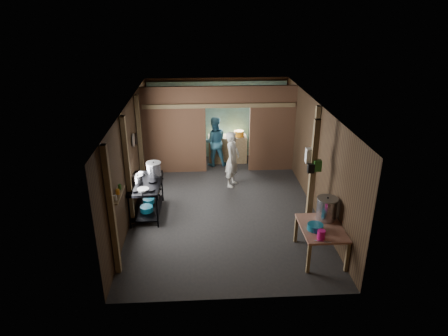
{
  "coord_description": "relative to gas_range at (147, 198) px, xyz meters",
  "views": [
    {
      "loc": [
        -0.52,
        -8.99,
        4.84
      ],
      "look_at": [
        0.0,
        -0.2,
        1.1
      ],
      "focal_mm": 31.79,
      "sensor_mm": 36.0,
      "label": 1
    }
  ],
  "objects": [
    {
      "name": "gas_range",
      "position": [
        0.0,
        0.0,
        0.0
      ],
      "size": [
        0.74,
        1.44,
        0.85
      ],
      "primitive_type": null,
      "color": "black",
      "rests_on": "floor"
    },
    {
      "name": "cross_beam",
      "position": [
        1.88,
        2.52,
        1.62
      ],
      "size": [
        4.4,
        0.12,
        0.12
      ],
      "primitive_type": "cube",
      "color": "#957F57",
      "rests_on": "wall_left"
    },
    {
      "name": "post_left_b",
      "position": [
        -0.3,
        -0.43,
        0.87
      ],
      "size": [
        0.1,
        0.12,
        2.6
      ],
      "primitive_type": "cube",
      "color": "#957F57",
      "rests_on": "floor"
    },
    {
      "name": "turquoise_panel",
      "position": [
        1.88,
        3.81,
        0.82
      ],
      "size": [
        4.4,
        0.06,
        2.5
      ],
      "primitive_type": "cube",
      "color": "#73BCB6",
      "rests_on": "wall_back"
    },
    {
      "name": "wall_back",
      "position": [
        1.88,
        3.87,
        0.87
      ],
      "size": [
        4.5,
        0.0,
        2.6
      ],
      "primitive_type": "cube",
      "color": "#44331D",
      "rests_on": "ground"
    },
    {
      "name": "wash_basin",
      "position": [
        3.55,
        -2.03,
        0.31
      ],
      "size": [
        0.4,
        0.4,
        0.12
      ],
      "primitive_type": "cylinder",
      "rotation": [
        0.0,
        0.0,
        0.34
      ],
      "color": "#116685",
      "rests_on": "prep_table"
    },
    {
      "name": "pan_lid_small",
      "position": [
        -0.33,
        1.17,
        1.12
      ],
      "size": [
        0.03,
        0.3,
        0.3
      ],
      "primitive_type": "cylinder",
      "rotation": [
        0.0,
        1.57,
        0.0
      ],
      "color": "black",
      "rests_on": "wall_left"
    },
    {
      "name": "bag_green",
      "position": [
        3.8,
        -0.99,
        1.17
      ],
      "size": [
        0.16,
        0.12,
        0.24
      ],
      "primitive_type": "cube",
      "color": "#296F25",
      "rests_on": "post_free"
    },
    {
      "name": "wall_right",
      "position": [
        4.13,
        0.37,
        0.87
      ],
      "size": [
        0.0,
        7.0,
        2.6
      ],
      "primitive_type": "cube",
      "color": "#44331D",
      "rests_on": "ground"
    },
    {
      "name": "partition_header",
      "position": [
        2.13,
        2.57,
        1.87
      ],
      "size": [
        1.3,
        0.1,
        0.6
      ],
      "primitive_type": "cube",
      "color": "brown",
      "rests_on": "wall_back"
    },
    {
      "name": "wall_shelf",
      "position": [
        -0.27,
        -1.73,
        0.97
      ],
      "size": [
        0.14,
        0.8,
        0.03
      ],
      "primitive_type": "cube",
      "color": "#957F57",
      "rests_on": "wall_left"
    },
    {
      "name": "stove_saucepan",
      "position": [
        -0.17,
        0.38,
        0.47
      ],
      "size": [
        0.17,
        0.17,
        0.09
      ],
      "primitive_type": "cylinder",
      "rotation": [
        0.0,
        0.0,
        0.21
      ],
      "color": "#B0AFBC",
      "rests_on": "gas_range"
    },
    {
      "name": "worker_back",
      "position": [
        1.75,
        3.03,
        0.36
      ],
      "size": [
        0.8,
        0.64,
        1.57
      ],
      "primitive_type": "imported",
      "rotation": [
        0.0,
        0.0,
        3.21
      ],
      "color": "teal",
      "rests_on": "floor"
    },
    {
      "name": "stock_pot",
      "position": [
        3.88,
        -1.64,
        0.48
      ],
      "size": [
        0.52,
        0.52,
        0.5
      ],
      "primitive_type": null,
      "rotation": [
        0.0,
        0.0,
        0.25
      ],
      "color": "#B0AFBC",
      "rests_on": "prep_table"
    },
    {
      "name": "ceiling",
      "position": [
        1.88,
        0.37,
        2.17
      ],
      "size": [
        4.5,
        7.0,
        0.0
      ],
      "primitive_type": "cube",
      "color": "#32302D",
      "rests_on": "ground"
    },
    {
      "name": "post_left_a",
      "position": [
        -0.3,
        -2.23,
        0.87
      ],
      "size": [
        0.1,
        0.12,
        2.6
      ],
      "primitive_type": "cube",
      "color": "#957F57",
      "rests_on": "floor"
    },
    {
      "name": "jar_green",
      "position": [
        -0.27,
        -1.51,
        1.04
      ],
      "size": [
        0.06,
        0.06,
        0.1
      ],
      "primitive_type": "cylinder",
      "color": "#296F25",
      "rests_on": "wall_shelf"
    },
    {
      "name": "floor",
      "position": [
        1.88,
        0.37,
        -0.43
      ],
      "size": [
        4.5,
        7.0,
        0.0
      ],
      "primitive_type": "cube",
      "color": "#252525",
      "rests_on": "ground"
    },
    {
      "name": "blue_tub_front",
      "position": [
        0.0,
        -0.17,
        -0.2
      ],
      "size": [
        0.31,
        0.31,
        0.13
      ],
      "primitive_type": "cylinder",
      "color": "#116685",
      "rests_on": "gas_range"
    },
    {
      "name": "wall_front",
      "position": [
        1.88,
        -3.13,
        0.87
      ],
      "size": [
        4.5,
        0.0,
        2.6
      ],
      "primitive_type": "cube",
      "color": "#44331D",
      "rests_on": "ground"
    },
    {
      "name": "post_left_c",
      "position": [
        -0.3,
        1.57,
        0.87
      ],
      "size": [
        0.1,
        0.12,
        2.6
      ],
      "primitive_type": "cube",
      "color": "#957F57",
      "rests_on": "floor"
    },
    {
      "name": "pan_lid_big",
      "position": [
        -0.33,
        0.77,
        1.22
      ],
      "size": [
        0.03,
        0.34,
        0.34
      ],
      "primitive_type": "cylinder",
      "rotation": [
        0.0,
        1.57,
        0.0
      ],
      "color": "gray",
      "rests_on": "wall_left"
    },
    {
      "name": "wall_left",
      "position": [
        -0.37,
        0.37,
        0.87
      ],
      "size": [
        0.0,
        7.0,
        2.6
      ],
      "primitive_type": "cube",
      "color": "#44331D",
      "rests_on": "ground"
    },
    {
      "name": "bag_black",
      "position": [
        3.66,
        -1.01,
        1.12
      ],
      "size": [
        0.14,
        0.1,
        0.2
      ],
      "primitive_type": "cube",
      "color": "black",
      "rests_on": "post_free"
    },
    {
      "name": "red_cup",
      "position": [
        1.85,
        3.32,
        0.5
      ],
      "size": [
        0.13,
        0.13,
        0.15
      ],
      "primitive_type": "cylinder",
      "color": "#BD440F",
      "rests_on": "back_counter"
    },
    {
      "name": "partition_left",
      "position": [
        0.55,
        2.57,
        0.87
      ],
      "size": [
        1.85,
        0.1,
        2.6
      ],
      "primitive_type": "cube",
      "color": "brown",
      "rests_on": "floor"
    },
    {
      "name": "stove_pot_med",
      "position": [
        -0.17,
        -0.01,
        0.51
      ],
      "size": [
        0.24,
        0.24,
        0.21
      ],
      "primitive_type": null,
      "rotation": [
        0.0,
        0.0,
        0.02
      ],
      "color": "#B0AFBC",
      "rests_on": "gas_range"
    },
    {
      "name": "pink_bucket",
      "position": [
        3.57,
        -2.35,
        0.34
      ],
      "size": [
        0.18,
        0.18,
        0.18
      ],
      "primitive_type": "cylinder",
      "rotation": [
        0.0,
        0.0,
        0.28
      ],
      "color": "#F01586",
      "rests_on": "prep_table"
    },
    {
      "name": "cook",
      "position": [
        2.19,
        1.51,
        0.36
      ],
      "size": [
        0.58,
        0.68,
        1.58
      ],
      "primitive_type": "imported",
      "rotation": [
        0.0,
        0.0,
        1.15
      ],
      "color": "beige",
      "rests_on": "floor"
    },
    {
      "name": "post_right",
      "position": [
        4.06,
        0.17,
        0.87
      ],
      "size": [
        0.1,
        0.12,
        2.6
      ],
      "primitive_type": "cube",
      "color": "#957F57",
      "rests_on": "floor"
    },
    {
      "name": "prep_table",
      "position": [
        3.71,
        -1.95,
        -0.09
      ],
      "size": [
        0.83,
        1.14,
        0.67
      ],
      "primitive_type": null,
      "color": "tan",
      "rests_on": "floor"
    },
    {
      "name": "post_free",
      "position": [
        3.73,
        -0.93,
        0.87
      ],
      "size": [
        0.12,
        0.12,
        2.6
      ],
      "primitive_type": "cube",
      "color": "#957F57",
      "rests_on": "floor"
    },
    {
      "name": "bag_white",
      "position": [
        3.68,
        -0.85,
        1.35
      ],
      "size": [
        0.22,
        0.15,
        0.32
      ],
      "primitive_type": "cube",
      "color": "white",
      "rests_on": "post_free"
    },
    {
      "name": "knife",
      "position": [
        3.58,
        -2.46,
        0.25
      ],
      "size": [
        0.3,
        0.12,
        0.01
      ],
      "primitive_type": "cube",
      "rotation": [
        0.0,
        0.0,
        -0.31
      ],
      "color": "#B0AFBC",
      "rests_on": "prep_table"
    },
    {
      "name": "yellow_tub",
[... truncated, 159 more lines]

